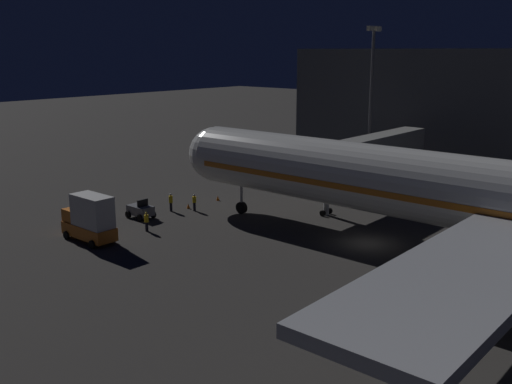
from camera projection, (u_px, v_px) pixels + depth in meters
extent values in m
plane|color=#383533|center=(367.00, 244.00, 49.80)|extent=(320.00, 320.00, 0.00)
cylinder|color=silver|center=(511.00, 200.00, 41.29)|extent=(5.63, 58.56, 5.63)
sphere|color=silver|center=(216.00, 154.00, 59.84)|extent=(5.52, 5.52, 5.52)
cube|color=orange|center=(511.00, 206.00, 41.39)|extent=(5.69, 56.22, 0.50)
cube|color=black|center=(228.00, 146.00, 58.53)|extent=(3.10, 1.40, 0.90)
cylinder|color=#B7BABF|center=(477.00, 279.00, 34.80)|extent=(2.88, 5.32, 2.88)
cylinder|color=black|center=(435.00, 268.00, 36.48)|extent=(2.45, 0.15, 2.45)
cylinder|color=#B7BABF|center=(241.00, 191.00, 58.42)|extent=(0.28, 0.28, 2.31)
cylinder|color=black|center=(242.00, 208.00, 58.83)|extent=(0.45, 1.20, 1.20)
cube|color=#9E9E99|center=(373.00, 148.00, 63.63)|extent=(19.80, 2.60, 2.50)
cube|color=#9E9E99|center=(322.00, 160.00, 56.34)|extent=(3.20, 3.40, 3.00)
cube|color=black|center=(313.00, 162.00, 55.31)|extent=(0.70, 3.20, 2.70)
cylinder|color=#B7BABF|center=(327.00, 193.00, 57.90)|extent=(0.56, 0.56, 4.48)
cylinder|color=black|center=(329.00, 211.00, 58.80)|extent=(0.25, 0.60, 0.60)
cylinder|color=black|center=(323.00, 213.00, 57.92)|extent=(0.25, 0.60, 0.60)
cylinder|color=#59595E|center=(371.00, 104.00, 75.79)|extent=(0.40, 0.40, 18.46)
cube|color=#F9EFC6|center=(378.00, 29.00, 74.21)|extent=(1.10, 0.50, 0.60)
cube|color=#F9EFC6|center=(371.00, 28.00, 72.89)|extent=(1.10, 0.50, 0.60)
cube|color=slate|center=(140.00, 210.00, 57.19)|extent=(1.50, 2.61, 0.90)
cube|color=black|center=(143.00, 203.00, 56.75)|extent=(1.20, 0.20, 0.70)
cylinder|color=black|center=(141.00, 211.00, 58.47)|extent=(0.24, 0.70, 0.70)
cylinder|color=black|center=(128.00, 215.00, 57.28)|extent=(0.24, 0.70, 0.70)
cylinder|color=black|center=(153.00, 214.00, 57.32)|extent=(0.24, 0.70, 0.70)
cylinder|color=black|center=(140.00, 218.00, 56.12)|extent=(0.24, 0.70, 0.70)
cube|color=orange|center=(89.00, 231.00, 50.34)|extent=(2.00, 5.55, 1.10)
cube|color=silver|center=(92.00, 211.00, 49.45)|extent=(1.90, 3.88, 2.70)
cube|color=orange|center=(75.00, 214.00, 51.33)|extent=(1.80, 1.60, 1.10)
cylinder|color=black|center=(87.00, 230.00, 52.48)|extent=(0.24, 0.70, 0.70)
cylinder|color=black|center=(66.00, 235.00, 50.92)|extent=(0.24, 0.70, 0.70)
cylinder|color=black|center=(113.00, 238.00, 50.02)|extent=(0.24, 0.70, 0.70)
cylinder|color=black|center=(92.00, 245.00, 48.46)|extent=(0.24, 0.70, 0.70)
cylinder|color=black|center=(194.00, 207.00, 59.84)|extent=(0.28, 0.28, 0.88)
cylinder|color=yellow|center=(194.00, 200.00, 59.66)|extent=(0.40, 0.40, 0.62)
sphere|color=tan|center=(194.00, 196.00, 59.56)|extent=(0.24, 0.24, 0.24)
sphere|color=white|center=(194.00, 195.00, 59.55)|extent=(0.23, 0.23, 0.23)
cylinder|color=black|center=(171.00, 207.00, 59.68)|extent=(0.28, 0.28, 0.92)
cylinder|color=yellow|center=(171.00, 199.00, 59.49)|extent=(0.40, 0.40, 0.69)
sphere|color=tan|center=(171.00, 195.00, 59.38)|extent=(0.24, 0.24, 0.24)
sphere|color=white|center=(171.00, 194.00, 59.37)|extent=(0.23, 0.23, 0.23)
cylinder|color=black|center=(147.00, 227.00, 53.09)|extent=(0.28, 0.28, 0.88)
cylinder|color=yellow|center=(146.00, 218.00, 52.91)|extent=(0.40, 0.40, 0.65)
sphere|color=tan|center=(146.00, 214.00, 52.80)|extent=(0.24, 0.24, 0.24)
sphere|color=yellow|center=(146.00, 213.00, 52.79)|extent=(0.23, 0.23, 0.23)
cone|color=orange|center=(218.00, 198.00, 64.01)|extent=(0.36, 0.36, 0.55)
cone|color=orange|center=(188.00, 206.00, 60.77)|extent=(0.36, 0.36, 0.55)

